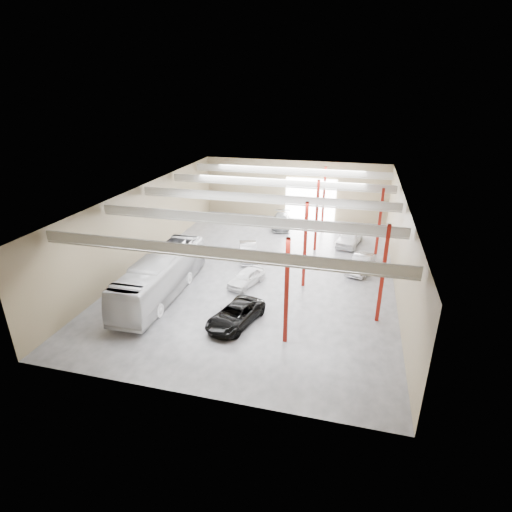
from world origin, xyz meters
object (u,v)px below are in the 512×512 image
at_px(black_sedan, 235,315).
at_px(car_row_c, 281,221).
at_px(coach_bus, 161,276).
at_px(car_right_far, 350,237).
at_px(car_right_near, 361,264).
at_px(car_row_a, 246,277).
at_px(car_row_b, 248,251).

distance_m(black_sedan, car_row_c, 20.86).
bearing_deg(coach_bus, car_row_c, 71.61).
height_order(black_sedan, car_right_far, car_right_far).
height_order(black_sedan, car_right_near, car_right_near).
xyz_separation_m(car_row_a, car_row_c, (-0.05, 15.00, 0.06)).
bearing_deg(car_row_c, coach_bus, -116.00).
relative_size(car_row_a, car_right_far, 0.78).
bearing_deg(car_right_far, car_row_b, -133.83).
bearing_deg(car_row_c, black_sedan, -95.96).
relative_size(car_row_a, car_right_near, 0.89).
distance_m(black_sedan, car_row_b, 11.25).
relative_size(car_row_c, car_right_near, 1.15).
bearing_deg(car_row_b, car_right_far, 15.72).
height_order(coach_bus, car_right_near, coach_bus).
height_order(car_row_b, car_right_far, car_right_far).
relative_size(black_sedan, car_row_b, 1.11).
xyz_separation_m(coach_bus, car_right_near, (14.83, 8.29, -0.91)).
height_order(coach_bus, car_right_far, coach_bus).
distance_m(car_row_a, car_row_b, 5.36).
xyz_separation_m(coach_bus, car_row_b, (4.53, 8.49, -0.89)).
distance_m(black_sedan, car_right_far, 18.53).
bearing_deg(car_row_b, car_row_a, -94.51).
height_order(black_sedan, car_row_c, car_row_c).
bearing_deg(car_row_a, car_right_far, 75.00).
bearing_deg(car_right_near, car_row_b, -164.98).
relative_size(coach_bus, car_right_near, 2.69).
height_order(car_row_c, car_right_near, car_row_c).
bearing_deg(car_row_a, black_sedan, -62.10).
height_order(coach_bus, car_row_a, coach_bus).
height_order(car_row_a, car_right_near, car_right_near).
height_order(black_sedan, car_row_b, car_row_b).
height_order(coach_bus, black_sedan, coach_bus).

